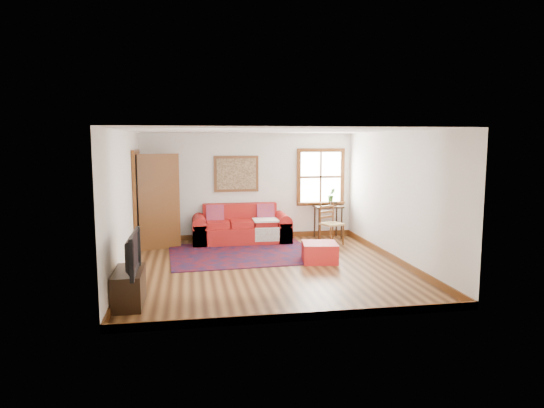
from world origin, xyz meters
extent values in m
plane|color=#402311|center=(0.00, 0.00, 0.00)|extent=(5.50, 5.50, 0.00)
cube|color=silver|center=(0.00, 2.75, 1.25)|extent=(5.00, 0.04, 2.50)
cube|color=silver|center=(0.00, -2.75, 1.25)|extent=(5.00, 0.04, 2.50)
cube|color=silver|center=(-2.50, 0.00, 1.25)|extent=(0.04, 5.50, 2.50)
cube|color=silver|center=(2.50, 0.00, 1.25)|extent=(0.04, 5.50, 2.50)
cube|color=white|center=(0.00, 0.00, 2.50)|extent=(5.00, 5.50, 0.04)
cube|color=brown|center=(0.00, 2.73, 0.06)|extent=(5.00, 0.03, 0.12)
cube|color=brown|center=(-2.48, 0.00, 0.06)|extent=(0.03, 5.50, 0.12)
cube|color=brown|center=(2.48, 0.00, 0.06)|extent=(0.03, 5.50, 0.12)
cube|color=white|center=(1.75, 2.73, 1.45)|extent=(1.00, 0.02, 1.20)
cube|color=brown|center=(1.75, 2.72, 2.09)|extent=(1.18, 0.06, 0.09)
cube|color=brown|center=(1.75, 2.72, 0.80)|extent=(1.18, 0.06, 0.09)
cube|color=brown|center=(1.21, 2.72, 1.45)|extent=(0.09, 0.06, 1.20)
cube|color=brown|center=(2.29, 2.72, 1.45)|extent=(0.09, 0.06, 1.20)
cube|color=brown|center=(1.75, 2.72, 1.45)|extent=(1.00, 0.04, 0.05)
cube|color=brown|center=(1.75, 2.65, 0.83)|extent=(1.15, 0.20, 0.04)
imported|color=#2B6322|center=(2.00, 2.63, 1.01)|extent=(0.18, 0.15, 0.33)
cube|color=black|center=(-2.49, 1.60, 1.02)|extent=(0.02, 0.90, 2.05)
cube|color=brown|center=(-2.46, 1.11, 1.02)|extent=(0.06, 0.09, 2.05)
cube|color=brown|center=(-2.46, 2.10, 1.02)|extent=(0.06, 0.09, 2.05)
cube|color=brown|center=(-2.46, 1.60, 2.09)|extent=(0.06, 1.08, 0.09)
cube|color=brown|center=(-2.04, 1.90, 1.02)|extent=(0.86, 0.35, 2.05)
cube|color=silver|center=(-2.04, 1.90, 1.13)|extent=(0.56, 0.22, 1.33)
cube|color=brown|center=(-0.30, 2.73, 1.55)|extent=(1.05, 0.04, 0.85)
cube|color=tan|center=(-0.30, 2.69, 1.55)|extent=(0.92, 0.03, 0.72)
cube|color=#570C12|center=(-0.35, 1.12, 0.01)|extent=(3.06, 2.51, 0.02)
cube|color=#A91815|center=(-0.24, 2.26, 0.19)|extent=(2.22, 0.92, 0.39)
cube|color=#A91815|center=(-0.24, 2.59, 0.63)|extent=(1.72, 0.25, 0.48)
cube|color=#A91815|center=(-1.19, 2.26, 0.24)|extent=(0.31, 0.92, 0.48)
cube|color=#A91815|center=(0.72, 2.26, 0.24)|extent=(0.31, 0.92, 0.48)
cube|color=red|center=(-0.83, 2.44, 0.66)|extent=(0.40, 0.20, 0.42)
cube|color=red|center=(0.35, 2.44, 0.66)|extent=(0.40, 0.20, 0.42)
cube|color=silver|center=(0.30, 2.09, 0.54)|extent=(0.56, 0.50, 0.04)
cube|color=#A91815|center=(1.06, 0.23, 0.19)|extent=(0.74, 0.74, 0.37)
cube|color=black|center=(1.87, 2.44, 0.76)|extent=(0.65, 0.49, 0.04)
cylinder|color=black|center=(1.59, 2.24, 0.37)|extent=(0.04, 0.04, 0.74)
cylinder|color=black|center=(2.14, 2.24, 0.37)|extent=(0.04, 0.04, 0.74)
cylinder|color=black|center=(1.59, 2.65, 0.37)|extent=(0.04, 0.04, 0.74)
cylinder|color=black|center=(2.14, 2.65, 0.37)|extent=(0.04, 0.04, 0.74)
cube|color=tan|center=(1.74, 1.69, 0.47)|extent=(0.57, 0.56, 0.04)
cylinder|color=brown|center=(1.64, 1.45, 0.22)|extent=(0.04, 0.04, 0.45)
cylinder|color=brown|center=(1.98, 1.61, 0.22)|extent=(0.04, 0.04, 0.45)
cylinder|color=brown|center=(1.49, 1.78, 0.47)|extent=(0.04, 0.04, 0.94)
cylinder|color=brown|center=(1.84, 1.93, 0.47)|extent=(0.04, 0.04, 0.94)
cube|color=brown|center=(1.66, 1.85, 0.73)|extent=(0.36, 0.18, 0.28)
cube|color=black|center=(-2.28, -1.68, 0.25)|extent=(0.41, 0.90, 0.50)
imported|color=black|center=(-2.26, -1.84, 0.79)|extent=(0.13, 1.01, 0.58)
cylinder|color=silver|center=(-2.23, -1.28, 0.59)|extent=(0.12, 0.12, 0.18)
cylinder|color=#FFA53F|center=(-2.23, -1.28, 0.56)|extent=(0.07, 0.07, 0.12)
camera|label=1|loc=(-1.41, -8.62, 2.33)|focal=32.00mm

